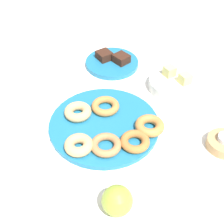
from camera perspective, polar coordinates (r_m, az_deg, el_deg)
name	(u,v)px	position (r m, az deg, el deg)	size (l,w,h in m)	color
ground_plane	(104,126)	(0.98, -1.44, -2.63)	(2.40, 2.40, 0.00)	white
donut_plate	(104,125)	(0.97, -1.45, -2.32)	(0.34, 0.34, 0.01)	#1E6B93
donut_0	(150,126)	(0.94, 6.92, -2.50)	(0.09, 0.09, 0.03)	#BC7A3D
donut_1	(135,141)	(0.90, 4.23, -5.41)	(0.09, 0.09, 0.02)	#AD6B33
donut_2	(79,145)	(0.89, -6.13, -6.05)	(0.08, 0.08, 0.03)	tan
donut_3	(105,106)	(1.01, -1.22, 1.09)	(0.09, 0.09, 0.02)	#BC7A3D
donut_4	(78,112)	(0.99, -6.28, 0.05)	(0.09, 0.09, 0.03)	tan
donut_5	(106,145)	(0.89, -1.12, -6.06)	(0.09, 0.09, 0.02)	#B27547
cake_plate	(112,63)	(1.23, -0.01, 8.97)	(0.21, 0.21, 0.02)	#1E6B93
brownie_near	(104,55)	(1.24, -1.45, 10.33)	(0.06, 0.05, 0.03)	#381E14
brownie_far	(121,59)	(1.22, 1.72, 9.77)	(0.06, 0.05, 0.03)	#381E14
candle_holder	(224,144)	(0.96, 19.84, -5.46)	(0.10, 0.10, 0.03)	tan
fruit_bowl	(174,84)	(1.13, 11.35, 5.05)	(0.18, 0.18, 0.04)	silver
melon_chunk_left	(169,71)	(1.13, 10.50, 7.36)	(0.04, 0.04, 0.04)	#DBD67A
melon_chunk_right	(185,79)	(1.10, 13.25, 5.98)	(0.04, 0.04, 0.04)	#DBD67A
apple	(117,201)	(0.77, 0.96, -15.95)	(0.08, 0.08, 0.08)	#93AD38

